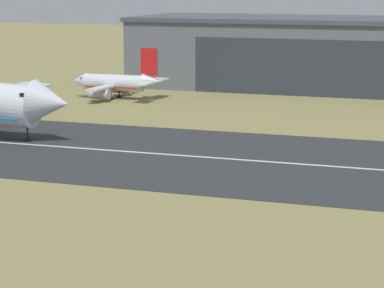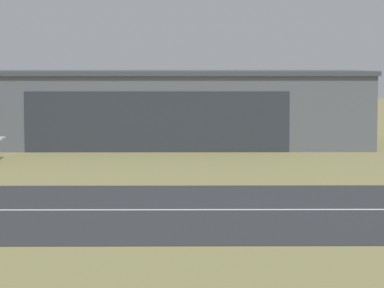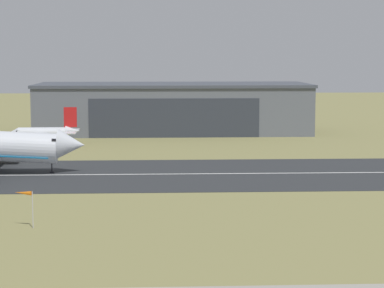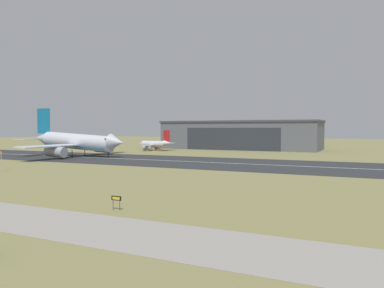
{
  "view_description": "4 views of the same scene",
  "coord_description": "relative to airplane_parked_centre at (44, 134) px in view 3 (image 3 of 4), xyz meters",
  "views": [
    {
      "loc": [
        12.0,
        1.72,
        22.83
      ],
      "look_at": [
        -22.15,
        92.18,
        5.35
      ],
      "focal_mm": 85.0,
      "sensor_mm": 36.0,
      "label": 1
    },
    {
      "loc": [
        -24.1,
        9.81,
        16.57
      ],
      "look_at": [
        -23.29,
        100.83,
        8.43
      ],
      "focal_mm": 85.0,
      "sensor_mm": 36.0,
      "label": 2
    },
    {
      "loc": [
        -34.37,
        -36.67,
        23.74
      ],
      "look_at": [
        -28.21,
        90.66,
        8.53
      ],
      "focal_mm": 70.0,
      "sensor_mm": 36.0,
      "label": 3
    },
    {
      "loc": [
        33.16,
        0.37,
        10.99
      ],
      "look_at": [
        -16.2,
        104.42,
        6.18
      ],
      "focal_mm": 35.0,
      "sensor_mm": 36.0,
      "label": 4
    }
  ],
  "objects": [
    {
      "name": "runway_strip",
      "position": [
        64.04,
        -49.84,
        -3.08
      ],
      "size": [
        514.42,
        40.57,
        0.06
      ],
      "primitive_type": "cube",
      "color": "#2B2D30",
      "rests_on": "ground_plane"
    },
    {
      "name": "runway_centreline",
      "position": [
        64.04,
        -49.84,
        -3.05
      ],
      "size": [
        462.98,
        0.7,
        0.01
      ],
      "primitive_type": "cube",
      "color": "silver",
      "rests_on": "runway_strip"
    },
    {
      "name": "hangar_building",
      "position": [
        34.94,
        31.94,
        4.43
      ],
      "size": [
        82.93,
        31.24,
        15.05
      ],
      "color": "slate",
      "rests_on": "ground_plane"
    },
    {
      "name": "airplane_parked_centre",
      "position": [
        0.0,
        0.0,
        0.0
      ],
      "size": [
        18.87,
        19.32,
        10.08
      ],
      "color": "silver",
      "rests_on": "ground_plane"
    },
    {
      "name": "windsock_pole",
      "position": [
        11.45,
        -95.33,
        1.53
      ],
      "size": [
        2.67,
        1.36,
        5.17
      ],
      "color": "#B7B7BC",
      "rests_on": "ground_plane"
    }
  ]
}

